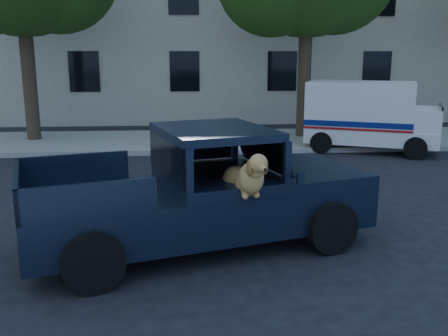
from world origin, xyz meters
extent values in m
plane|color=black|center=(0.00, 0.00, 0.00)|extent=(120.00, 120.00, 0.00)
cube|color=gray|center=(0.00, 9.20, 0.07)|extent=(60.00, 4.00, 0.15)
cylinder|color=#332619|center=(-4.00, 9.60, 2.20)|extent=(0.44, 0.44, 4.40)
cylinder|color=#332619|center=(5.00, 9.60, 2.20)|extent=(0.44, 0.44, 4.40)
cube|color=beige|center=(3.00, 16.50, 4.50)|extent=(26.00, 6.00, 9.00)
cube|color=black|center=(1.17, 0.14, 0.62)|extent=(5.45, 3.36, 0.65)
cube|color=black|center=(2.90, 0.67, 1.02)|extent=(1.98, 2.30, 0.16)
cube|color=black|center=(1.41, 0.22, 1.76)|extent=(2.00, 2.24, 0.12)
cube|color=black|center=(2.16, 0.45, 1.42)|extent=(0.73, 1.69, 0.55)
cube|color=black|center=(1.72, -0.15, 0.80)|extent=(0.67, 0.67, 0.37)
cube|color=black|center=(2.51, -0.73, 1.25)|extent=(0.11, 0.08, 0.16)
cube|color=silver|center=(6.60, 7.42, 0.50)|extent=(4.17, 3.13, 0.45)
cube|color=silver|center=(6.27, 7.57, 1.40)|extent=(3.51, 2.83, 1.36)
cube|color=silver|center=(7.96, 6.81, 1.04)|extent=(1.43, 1.86, 0.63)
cube|color=navy|center=(5.91, 6.78, 0.90)|extent=(2.81, 1.28, 0.16)
cube|color=#9E0F0F|center=(5.91, 6.78, 0.76)|extent=(2.81, 1.28, 0.06)
camera|label=1|loc=(0.98, -7.13, 2.89)|focal=40.00mm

